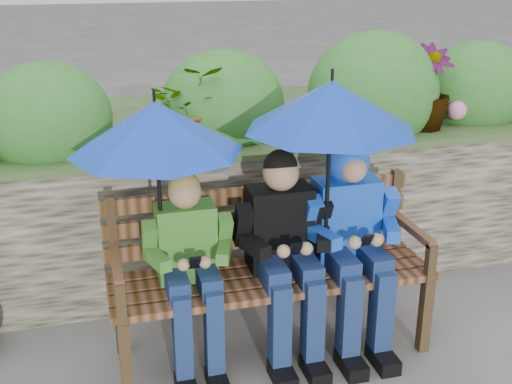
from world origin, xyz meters
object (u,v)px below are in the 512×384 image
object	(u,v)px
boy_right	(351,228)
umbrella_right	(331,106)
umbrella_left	(156,127)
boy_left	(190,262)
boy_middle	(285,246)
park_bench	(269,260)

from	to	relation	value
boy_right	umbrella_right	world-z (taller)	umbrella_right
boy_right	umbrella_left	world-z (taller)	umbrella_left
boy_left	umbrella_left	world-z (taller)	umbrella_left
umbrella_right	boy_right	bearing A→B (deg)	8.06
boy_middle	boy_right	xyz separation A→B (m)	(0.41, 0.01, 0.06)
park_bench	umbrella_left	world-z (taller)	umbrella_left
boy_left	umbrella_left	bearing A→B (deg)	155.76
boy_left	umbrella_right	distance (m)	1.13
boy_left	boy_middle	bearing A→B (deg)	-0.82
boy_middle	boy_right	distance (m)	0.41
park_bench	umbrella_left	bearing A→B (deg)	-177.65
park_bench	umbrella_left	distance (m)	1.04
umbrella_left	boy_middle	bearing A→B (deg)	-5.84
boy_right	boy_left	bearing A→B (deg)	-179.78
boy_left	boy_middle	xyz separation A→B (m)	(0.54, -0.01, 0.03)
umbrella_left	boy_right	bearing A→B (deg)	-3.06
boy_middle	umbrella_right	world-z (taller)	umbrella_right
umbrella_right	boy_left	bearing A→B (deg)	178.55
boy_right	umbrella_left	size ratio (longest dim) A/B	1.36
umbrella_left	boy_left	bearing A→B (deg)	-24.24
umbrella_left	park_bench	bearing A→B (deg)	2.35
boy_left	park_bench	bearing A→B (deg)	10.33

